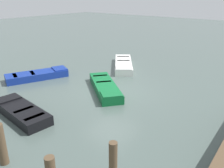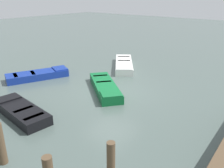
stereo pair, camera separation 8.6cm
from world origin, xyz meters
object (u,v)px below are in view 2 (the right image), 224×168
at_px(rowboat_green, 105,87).
at_px(rowboat_blue, 38,75).
at_px(mooring_piling_mid_right, 0,144).
at_px(rowboat_black, 21,111).
at_px(rowboat_white, 124,64).

distance_m(rowboat_green, rowboat_blue, 4.43).
bearing_deg(mooring_piling_mid_right, rowboat_black, -131.99).
bearing_deg(rowboat_black, mooring_piling_mid_right, 144.47).
relative_size(rowboat_white, rowboat_blue, 1.07).
relative_size(rowboat_blue, mooring_piling_mid_right, 2.75).
height_order(rowboat_blue, mooring_piling_mid_right, mooring_piling_mid_right).
relative_size(rowboat_black, rowboat_white, 0.82).
xyz_separation_m(rowboat_green, mooring_piling_mid_right, (6.12, 1.21, 0.44)).
xyz_separation_m(rowboat_white, rowboat_blue, (4.92, -2.67, 0.00)).
relative_size(rowboat_green, rowboat_blue, 0.97).
relative_size(rowboat_black, mooring_piling_mid_right, 2.41).
xyz_separation_m(rowboat_blue, mooring_piling_mid_right, (5.18, 5.53, 0.44)).
bearing_deg(mooring_piling_mid_right, rowboat_green, -168.86).
distance_m(rowboat_white, mooring_piling_mid_right, 10.51).
xyz_separation_m(rowboat_black, rowboat_white, (-8.14, -0.68, -0.00)).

